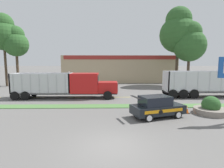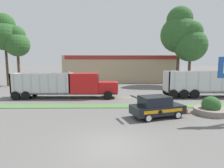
{
  "view_description": "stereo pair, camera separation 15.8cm",
  "coord_description": "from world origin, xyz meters",
  "px_view_note": "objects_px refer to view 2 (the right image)",
  "views": [
    {
      "loc": [
        -0.11,
        -8.57,
        4.25
      ],
      "look_at": [
        0.25,
        9.0,
        2.17
      ],
      "focal_mm": 28.0,
      "sensor_mm": 36.0,
      "label": 1
    },
    {
      "loc": [
        0.04,
        -8.57,
        4.25
      ],
      "look_at": [
        0.25,
        9.0,
        2.17
      ],
      "focal_mm": 28.0,
      "sensor_mm": 36.0,
      "label": 2
    }
  ],
  "objects_px": {
    "dump_truck_lead": "(77,85)",
    "traffic_cone": "(187,109)",
    "stone_planter": "(211,108)",
    "rally_car": "(156,107)"
  },
  "relations": [
    {
      "from": "dump_truck_lead",
      "to": "traffic_cone",
      "type": "xyz_separation_m",
      "value": [
        10.66,
        -7.02,
        -1.22
      ]
    },
    {
      "from": "traffic_cone",
      "to": "rally_car",
      "type": "bearing_deg",
      "value": -160.63
    },
    {
      "from": "dump_truck_lead",
      "to": "traffic_cone",
      "type": "relative_size",
      "value": 17.67
    },
    {
      "from": "rally_car",
      "to": "traffic_cone",
      "type": "xyz_separation_m",
      "value": [
        2.87,
        1.01,
        -0.51
      ]
    },
    {
      "from": "dump_truck_lead",
      "to": "stone_planter",
      "type": "xyz_separation_m",
      "value": [
        12.62,
        -7.21,
        -1.07
      ]
    },
    {
      "from": "rally_car",
      "to": "traffic_cone",
      "type": "distance_m",
      "value": 3.09
    },
    {
      "from": "traffic_cone",
      "to": "stone_planter",
      "type": "bearing_deg",
      "value": -5.4
    },
    {
      "from": "stone_planter",
      "to": "traffic_cone",
      "type": "relative_size",
      "value": 3.79
    },
    {
      "from": "stone_planter",
      "to": "rally_car",
      "type": "bearing_deg",
      "value": -170.33
    },
    {
      "from": "dump_truck_lead",
      "to": "traffic_cone",
      "type": "distance_m",
      "value": 12.82
    }
  ]
}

